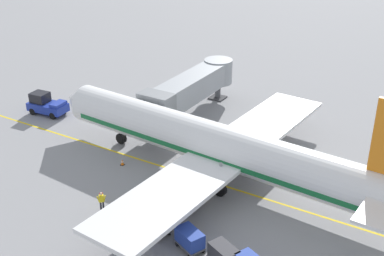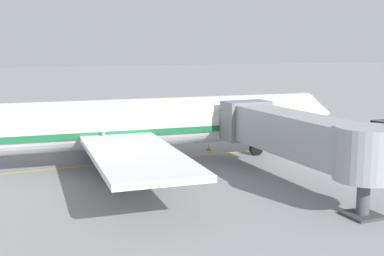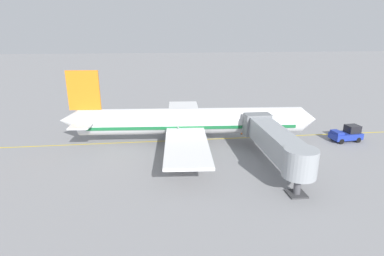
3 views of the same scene
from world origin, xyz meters
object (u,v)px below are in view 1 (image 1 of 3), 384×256
jet_bridge (191,87)px  parked_airliner (218,146)px  baggage_cart_third_in_train (224,254)px  safety_cone_nose_left (122,162)px  baggage_tug_lead (180,196)px  baggage_cart_second_in_train (190,238)px  ground_crew_wing_walker (102,200)px  pushback_tractor (47,105)px  baggage_cart_front (156,222)px

jet_bridge → parked_airliner: bearing=-138.9°
baggage_cart_third_in_train → safety_cone_nose_left: 16.22m
baggage_tug_lead → baggage_cart_third_in_train: bearing=-126.2°
jet_bridge → baggage_cart_third_in_train: (-20.13, -14.75, -2.51)m
baggage_tug_lead → baggage_cart_second_in_train: 5.83m
baggage_cart_second_in_train → baggage_cart_third_in_train: size_ratio=1.00×
parked_airliner → jet_bridge: (10.22, 8.90, 0.27)m
baggage_tug_lead → jet_bridge: bearing=28.2°
ground_crew_wing_walker → pushback_tractor: bearing=57.3°
jet_bridge → baggage_cart_front: jet_bridge is taller
baggage_cart_second_in_train → pushback_tractor: bearing=65.6°
parked_airliner → ground_crew_wing_walker: bearing=149.4°
safety_cone_nose_left → baggage_cart_second_in_train: bearing=-121.2°
parked_airliner → ground_crew_wing_walker: (-9.19, 5.43, -2.23)m
baggage_cart_front → baggage_cart_third_in_train: size_ratio=1.00×
parked_airliner → baggage_cart_front: (-9.25, 0.15, -2.24)m
parked_airliner → baggage_tug_lead: 5.74m
ground_crew_wing_walker → safety_cone_nose_left: ground_crew_wing_walker is taller
pushback_tractor → baggage_cart_front: bearing=-116.5°
ground_crew_wing_walker → baggage_cart_third_in_train: bearing=-93.6°
baggage_cart_front → jet_bridge: bearing=24.2°
pushback_tractor → baggage_cart_second_in_train: (-11.93, -26.28, -0.15)m
pushback_tractor → safety_cone_nose_left: 15.49m
jet_bridge → baggage_cart_second_in_train: bearing=-149.1°
baggage_cart_front → safety_cone_nose_left: 10.78m
parked_airliner → jet_bridge: 13.56m
baggage_cart_second_in_train → safety_cone_nose_left: bearing=58.8°
parked_airliner → baggage_cart_front: bearing=179.1°
baggage_tug_lead → baggage_cart_third_in_train: baggage_tug_lead is taller
baggage_cart_second_in_train → safety_cone_nose_left: (7.03, 11.61, -0.66)m
pushback_tractor → baggage_cart_second_in_train: size_ratio=1.57×
parked_airliner → baggage_cart_third_in_train: bearing=-149.4°
ground_crew_wing_walker → baggage_cart_second_in_train: bearing=-93.0°
parked_airliner → baggage_cart_second_in_train: parked_airliner is taller
jet_bridge → pushback_tractor: (-7.93, 14.38, -2.36)m
jet_bridge → baggage_cart_front: (-19.47, -8.75, -2.51)m
pushback_tractor → safety_cone_nose_left: pushback_tractor is taller
baggage_cart_second_in_train → safety_cone_nose_left: size_ratio=4.97×
baggage_cart_third_in_train → ground_crew_wing_walker: bearing=86.4°
pushback_tractor → baggage_cart_second_in_train: 28.86m
baggage_cart_front → pushback_tractor: bearing=63.5°
parked_airliner → ground_crew_wing_walker: 10.91m
baggage_cart_third_in_train → ground_crew_wing_walker: size_ratio=1.73×
baggage_cart_third_in_train → parked_airliner: bearing=30.6°
parked_airliner → baggage_cart_front: size_ratio=12.74×
baggage_cart_front → baggage_cart_second_in_train: (-0.38, -3.14, 0.00)m
baggage_tug_lead → safety_cone_nose_left: (2.52, 7.92, -0.42)m
baggage_cart_second_in_train → ground_crew_wing_walker: size_ratio=1.73×
pushback_tractor → ground_crew_wing_walker: 21.23m
parked_airliner → baggage_tug_lead: bearing=172.4°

